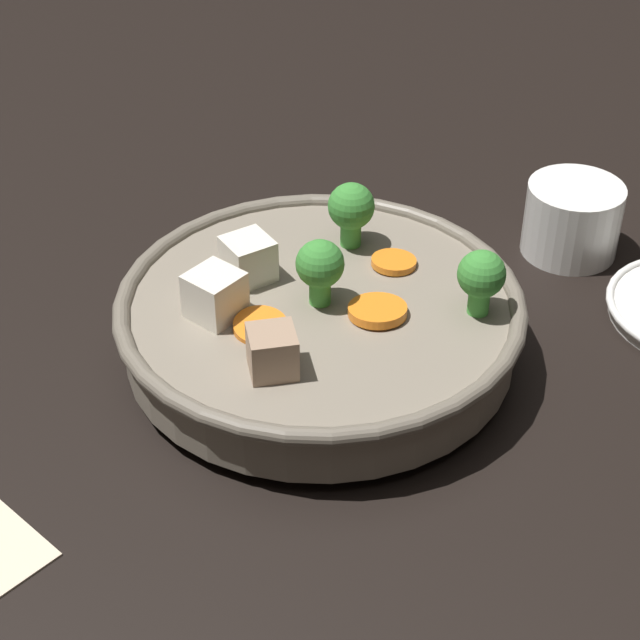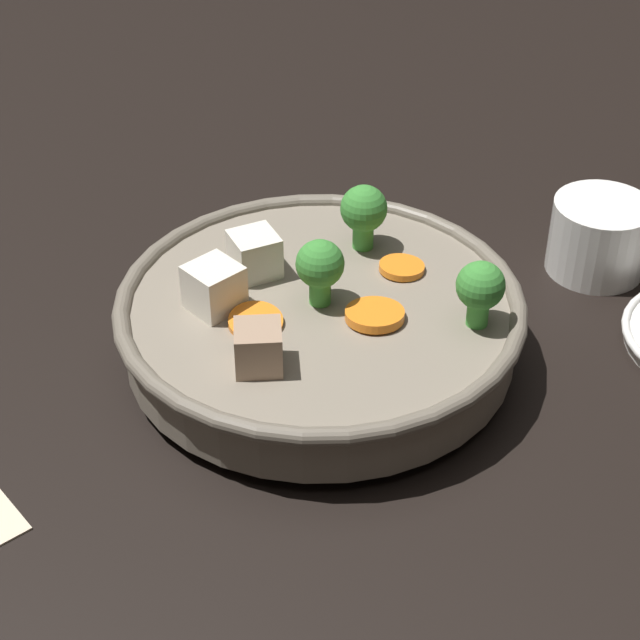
% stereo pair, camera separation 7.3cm
% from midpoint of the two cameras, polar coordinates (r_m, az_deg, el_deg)
% --- Properties ---
extents(ground_plane, '(3.00, 3.00, 0.00)m').
position_cam_midpoint_polar(ground_plane, '(0.75, -2.79, -2.11)').
color(ground_plane, black).
extents(stirfry_bowl, '(0.28, 0.28, 0.10)m').
position_cam_midpoint_polar(stirfry_bowl, '(0.73, -2.86, 0.05)').
color(stirfry_bowl, slate).
rests_on(stirfry_bowl, ground_plane).
extents(tea_cup, '(0.08, 0.08, 0.06)m').
position_cam_midpoint_polar(tea_cup, '(0.86, 10.97, 5.25)').
color(tea_cup, white).
rests_on(tea_cup, ground_plane).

